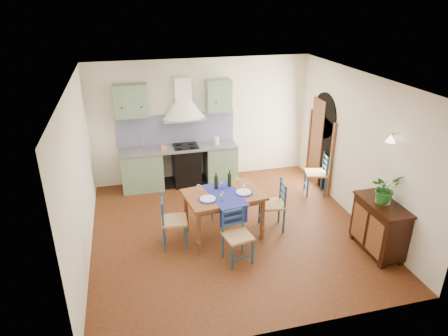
{
  "coord_description": "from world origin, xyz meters",
  "views": [
    {
      "loc": [
        -1.68,
        -6.15,
        4.09
      ],
      "look_at": [
        -0.04,
        0.3,
        1.15
      ],
      "focal_mm": 32.0,
      "sensor_mm": 36.0,
      "label": 1
    }
  ],
  "objects_px": {
    "potted_plant": "(385,189)",
    "dining_table": "(224,199)",
    "sideboard": "(379,225)",
    "chair_near": "(237,236)"
  },
  "relations": [
    {
      "from": "dining_table",
      "to": "sideboard",
      "type": "distance_m",
      "value": 2.66
    },
    {
      "from": "dining_table",
      "to": "potted_plant",
      "type": "height_order",
      "value": "potted_plant"
    },
    {
      "from": "chair_near",
      "to": "sideboard",
      "type": "xyz_separation_m",
      "value": [
        2.39,
        -0.35,
        0.04
      ]
    },
    {
      "from": "dining_table",
      "to": "potted_plant",
      "type": "relative_size",
      "value": 2.94
    },
    {
      "from": "potted_plant",
      "to": "dining_table",
      "type": "bearing_deg",
      "value": 155.88
    },
    {
      "from": "dining_table",
      "to": "sideboard",
      "type": "relative_size",
      "value": 1.38
    },
    {
      "from": "chair_near",
      "to": "sideboard",
      "type": "distance_m",
      "value": 2.41
    },
    {
      "from": "sideboard",
      "to": "dining_table",
      "type": "bearing_deg",
      "value": 155.17
    },
    {
      "from": "sideboard",
      "to": "potted_plant",
      "type": "xyz_separation_m",
      "value": [
        0.01,
        0.03,
        0.67
      ]
    },
    {
      "from": "dining_table",
      "to": "chair_near",
      "type": "bearing_deg",
      "value": -88.38
    }
  ]
}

